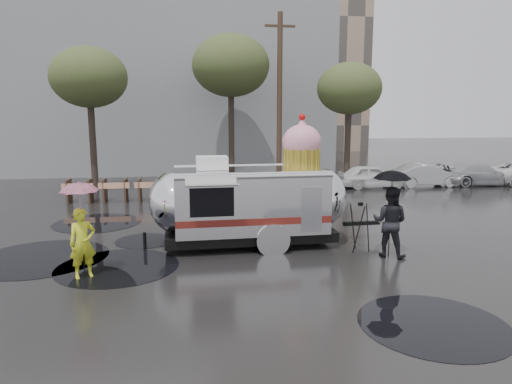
{
  "coord_description": "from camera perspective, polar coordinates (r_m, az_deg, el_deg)",
  "views": [
    {
      "loc": [
        -2.2,
        -10.35,
        3.75
      ],
      "look_at": [
        -0.39,
        2.52,
        1.54
      ],
      "focal_mm": 32.0,
      "sensor_mm": 36.0,
      "label": 1
    }
  ],
  "objects": [
    {
      "name": "utility_pole",
      "position": [
        24.81,
        2.96,
        11.63
      ],
      "size": [
        1.6,
        0.28,
        9.0
      ],
      "color": "#473323",
      "rests_on": "ground"
    },
    {
      "name": "person_right",
      "position": [
        12.63,
        16.4,
        -3.59
      ],
      "size": [
        1.03,
        0.94,
        1.89
      ],
      "primitive_type": "imported",
      "rotation": [
        0.0,
        0.0,
        2.51
      ],
      "color": "black",
      "rests_on": "ground"
    },
    {
      "name": "person_left",
      "position": [
        11.33,
        -20.85,
        -6.0
      ],
      "size": [
        0.7,
        0.61,
        1.64
      ],
      "primitive_type": "imported",
      "rotation": [
        0.0,
        0.0,
        0.44
      ],
      "color": "#CBD223",
      "rests_on": "ground"
    },
    {
      "name": "umbrella_black",
      "position": [
        12.45,
        16.62,
        0.93
      ],
      "size": [
        1.18,
        1.18,
        2.36
      ],
      "color": "black",
      "rests_on": "ground"
    },
    {
      "name": "tripod",
      "position": [
        12.95,
        12.86,
        -3.78
      ],
      "size": [
        0.52,
        0.58,
        1.39
      ],
      "rotation": [
        0.0,
        0.0,
        0.05
      ],
      "color": "black",
      "rests_on": "ground"
    },
    {
      "name": "parked_cars",
      "position": [
        26.54,
        23.86,
        2.25
      ],
      "size": [
        13.2,
        1.9,
        1.5
      ],
      "color": "silver",
      "rests_on": "ground"
    },
    {
      "name": "grey_building",
      "position": [
        34.51,
        -11.33,
        14.03
      ],
      "size": [
        22.0,
        12.0,
        13.0
      ],
      "primitive_type": "cube",
      "color": "slate",
      "rests_on": "ground"
    },
    {
      "name": "tree_mid",
      "position": [
        25.58,
        -3.17,
        15.44
      ],
      "size": [
        4.2,
        4.2,
        8.03
      ],
      "color": "#382D26",
      "rests_on": "ground"
    },
    {
      "name": "tree_right",
      "position": [
        24.78,
        11.58,
        12.47
      ],
      "size": [
        3.36,
        3.36,
        6.42
      ],
      "color": "#382D26",
      "rests_on": "ground"
    },
    {
      "name": "puddles",
      "position": [
        13.01,
        -13.92,
        -7.39
      ],
      "size": [
        11.38,
        11.88,
        0.01
      ],
      "color": "black",
      "rests_on": "ground"
    },
    {
      "name": "tree_left",
      "position": [
        23.9,
        -20.15,
        13.23
      ],
      "size": [
        3.64,
        3.64,
        6.95
      ],
      "color": "#382D26",
      "rests_on": "ground"
    },
    {
      "name": "airstream_trailer",
      "position": [
        13.2,
        -0.47,
        -0.83
      ],
      "size": [
        7.17,
        2.84,
        3.86
      ],
      "rotation": [
        0.0,
        0.0,
        0.03
      ],
      "color": "silver",
      "rests_on": "ground"
    },
    {
      "name": "umbrella_pink",
      "position": [
        11.1,
        -21.19,
        -0.58
      ],
      "size": [
        1.06,
        1.06,
        2.27
      ],
      "color": "pink",
      "rests_on": "ground"
    },
    {
      "name": "barricade_row",
      "position": [
        20.84,
        -17.18,
        0.29
      ],
      "size": [
        4.3,
        0.8,
        1.0
      ],
      "color": "#473323",
      "rests_on": "ground"
    },
    {
      "name": "ground",
      "position": [
        11.23,
        3.8,
        -9.91
      ],
      "size": [
        120.0,
        120.0,
        0.0
      ],
      "primitive_type": "plane",
      "color": "black",
      "rests_on": "ground"
    }
  ]
}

